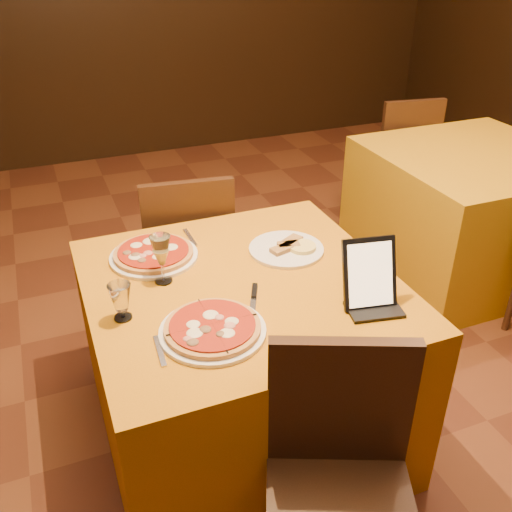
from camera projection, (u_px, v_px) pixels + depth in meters
name	position (u px, v px, depth m)	size (l,w,h in m)	color
floor	(289.00, 400.00, 2.60)	(6.00, 7.00, 0.01)	#5E2D19
main_table	(242.00, 362.00, 2.26)	(1.10, 1.10, 0.75)	#BE740C
side_table	(467.00, 213.00, 3.44)	(1.10, 1.10, 0.75)	#C38A0C
chair_main_far	(186.00, 252.00, 2.87)	(0.40, 0.40, 0.91)	black
chair_side_far	(395.00, 158.00, 4.03)	(0.36, 0.36, 0.91)	black
pizza_near	(213.00, 329.00, 1.81)	(0.34, 0.34, 0.03)	white
pizza_far	(154.00, 254.00, 2.22)	(0.34, 0.34, 0.03)	white
cutlet_dish	(286.00, 248.00, 2.27)	(0.30, 0.30, 0.03)	white
wine_glass	(162.00, 259.00, 2.03)	(0.08, 0.08, 0.19)	#E6DA82
water_glass	(121.00, 302.00, 1.85)	(0.06, 0.06, 0.13)	white
tablet	(369.00, 273.00, 1.90)	(0.18, 0.02, 0.24)	black
knife	(253.00, 306.00, 1.94)	(0.25, 0.02, 0.01)	silver
fork_near	(160.00, 351.00, 1.73)	(0.15, 0.02, 0.01)	#A6A8AD
fork_far	(190.00, 238.00, 2.37)	(0.16, 0.02, 0.01)	#B8B7BE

